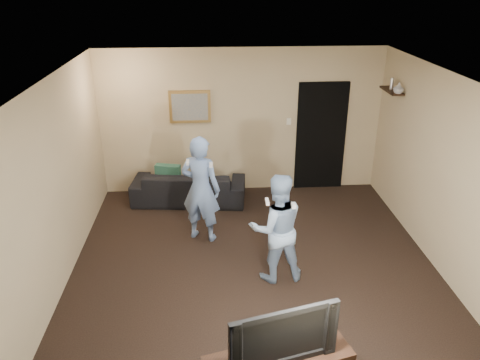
{
  "coord_description": "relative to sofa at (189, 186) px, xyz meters",
  "views": [
    {
      "loc": [
        -0.56,
        -5.51,
        3.75
      ],
      "look_at": [
        -0.17,
        0.3,
        1.15
      ],
      "focal_mm": 35.0,
      "sensor_mm": 36.0,
      "label": 1
    }
  ],
  "objects": [
    {
      "name": "painting_canvas",
      "position": [
        0.06,
        0.42,
        1.31
      ],
      "size": [
        0.62,
        0.01,
        0.47
      ],
      "primitive_type": "cube",
      "color": "slate",
      "rests_on": "painting_frame"
    },
    {
      "name": "wall_front",
      "position": [
        0.96,
        -4.53,
        1.01
      ],
      "size": [
        5.0,
        0.04,
        2.6
      ],
      "primitive_type": "cube",
      "color": "tan",
      "rests_on": "ground"
    },
    {
      "name": "painting_frame",
      "position": [
        0.06,
        0.45,
        1.31
      ],
      "size": [
        0.72,
        0.05,
        0.57
      ],
      "primitive_type": "cube",
      "color": "olive",
      "rests_on": "wall_back"
    },
    {
      "name": "doorway",
      "position": [
        2.41,
        0.44,
        0.71
      ],
      "size": [
        0.9,
        0.06,
        2.0
      ],
      "primitive_type": "cube",
      "color": "black",
      "rests_on": "ground"
    },
    {
      "name": "ceiling",
      "position": [
        0.96,
        -2.03,
        2.31
      ],
      "size": [
        5.0,
        5.0,
        0.04
      ],
      "primitive_type": "cube",
      "color": "silver",
      "rests_on": "wall_back"
    },
    {
      "name": "wall_back",
      "position": [
        0.96,
        0.47,
        1.01
      ],
      "size": [
        5.0,
        0.04,
        2.6
      ],
      "primitive_type": "cube",
      "color": "tan",
      "rests_on": "ground"
    },
    {
      "name": "shelf_vase",
      "position": [
        3.35,
        -0.48,
        1.8
      ],
      "size": [
        0.21,
        0.21,
        0.17
      ],
      "primitive_type": "imported",
      "rotation": [
        0.0,
        0.0,
        0.33
      ],
      "color": "#A2A1A6",
      "rests_on": "wall_shelf"
    },
    {
      "name": "wii_player_right",
      "position": [
        1.22,
        -2.36,
        0.46
      ],
      "size": [
        0.77,
        0.63,
        1.49
      ],
      "color": "#91AFD4",
      "rests_on": "ground"
    },
    {
      "name": "ground",
      "position": [
        0.96,
        -2.03,
        -0.29
      ],
      "size": [
        5.0,
        5.0,
        0.0
      ],
      "primitive_type": "plane",
      "color": "black",
      "rests_on": "ground"
    },
    {
      "name": "wii_player_left",
      "position": [
        0.24,
        -1.28,
        0.53
      ],
      "size": [
        0.7,
        0.58,
        1.64
      ],
      "color": "#6E8CC0",
      "rests_on": "ground"
    },
    {
      "name": "throw_pillow",
      "position": [
        -0.35,
        0.0,
        0.19
      ],
      "size": [
        0.45,
        0.24,
        0.43
      ],
      "primitive_type": "cube",
      "rotation": [
        0.0,
        0.0,
        -0.24
      ],
      "color": "#174738",
      "rests_on": "sofa"
    },
    {
      "name": "sofa",
      "position": [
        0.0,
        0.0,
        0.0
      ],
      "size": [
        2.03,
        0.97,
        0.57
      ],
      "primitive_type": "imported",
      "rotation": [
        0.0,
        0.0,
        3.03
      ],
      "color": "black",
      "rests_on": "ground"
    },
    {
      "name": "wall_left",
      "position": [
        -1.54,
        -2.03,
        1.01
      ],
      "size": [
        0.04,
        5.0,
        2.6
      ],
      "primitive_type": "cube",
      "color": "tan",
      "rests_on": "ground"
    },
    {
      "name": "wall_right",
      "position": [
        3.46,
        -2.03,
        1.01
      ],
      "size": [
        0.04,
        5.0,
        2.6
      ],
      "primitive_type": "cube",
      "color": "tan",
      "rests_on": "ground"
    },
    {
      "name": "light_switch",
      "position": [
        1.81,
        0.45,
        1.01
      ],
      "size": [
        0.08,
        0.02,
        0.12
      ],
      "primitive_type": "cube",
      "color": "silver",
      "rests_on": "wall_back"
    },
    {
      "name": "shelf_figurine",
      "position": [
        3.35,
        -0.19,
        1.81
      ],
      "size": [
        0.06,
        0.06,
        0.18
      ],
      "primitive_type": "cylinder",
      "color": "silver",
      "rests_on": "wall_shelf"
    },
    {
      "name": "television",
      "position": [
        0.98,
        -4.27,
        0.51
      ],
      "size": [
        1.03,
        0.39,
        0.59
      ],
      "primitive_type": "imported",
      "rotation": [
        0.0,
        0.0,
        0.26
      ],
      "color": "black",
      "rests_on": "tv_console"
    },
    {
      "name": "wall_shelf",
      "position": [
        3.35,
        -0.23,
        1.7
      ],
      "size": [
        0.2,
        0.6,
        0.03
      ],
      "primitive_type": "cube",
      "color": "black",
      "rests_on": "wall_right"
    }
  ]
}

